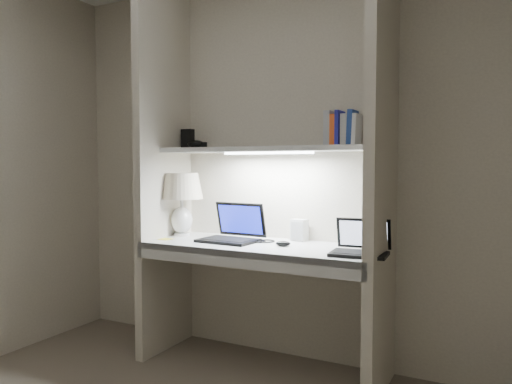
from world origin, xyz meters
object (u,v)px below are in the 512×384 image
Objects in this scene: laptop_main at (233,232)px; book_row at (342,129)px; speaker at (299,230)px; laptop_netbook at (361,246)px; table_lamp at (182,193)px.

laptop_main is 0.94m from book_row.
speaker is (0.38, 0.19, 0.02)m from laptop_main.
laptop_netbook is 1.53× the size of book_row.
laptop_main is at bearing -144.98° from speaker.
book_row reaches higher than speaker.
book_row is (0.68, 0.11, 0.64)m from laptop_main.
laptop_netbook is 2.29× the size of speaker.
laptop_netbook is at bearing -50.15° from book_row.
speaker is at bearing 10.54° from table_lamp.
speaker is 0.70m from book_row.
laptop_main reaches higher than laptop_netbook.
laptop_netbook is (1.28, -0.14, -0.25)m from table_lamp.
laptop_main is 1.79× the size of book_row.
book_row is at bearing 125.29° from laptop_netbook.
table_lamp is 1.18m from book_row.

